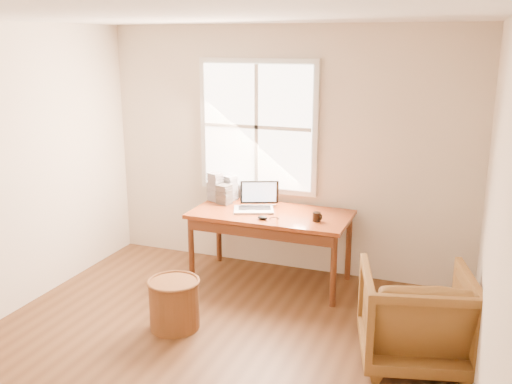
# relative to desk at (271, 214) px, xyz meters

# --- Properties ---
(room_shell) EXTENTS (4.04, 4.54, 2.64)m
(room_shell) POSITION_rel_desk_xyz_m (-0.02, -1.64, 0.59)
(room_shell) COLOR brown
(room_shell) RESTS_ON ground
(desk) EXTENTS (1.60, 0.80, 0.04)m
(desk) POSITION_rel_desk_xyz_m (0.00, 0.00, 0.00)
(desk) COLOR brown
(desk) RESTS_ON room_shell
(armchair) EXTENTS (1.00, 1.02, 0.76)m
(armchair) POSITION_rel_desk_xyz_m (1.55, -1.05, -0.35)
(armchair) COLOR brown
(armchair) RESTS_ON room_shell
(wicker_stool) EXTENTS (0.48, 0.48, 0.43)m
(wicker_stool) POSITION_rel_desk_xyz_m (-0.46, -1.23, -0.51)
(wicker_stool) COLOR brown
(wicker_stool) RESTS_ON room_shell
(laptop) EXTENTS (0.56, 0.57, 0.31)m
(laptop) POSITION_rel_desk_xyz_m (-0.19, -0.01, 0.18)
(laptop) COLOR silver
(laptop) RESTS_ON desk
(mouse) EXTENTS (0.12, 0.09, 0.04)m
(mouse) POSITION_rel_desk_xyz_m (0.00, -0.25, 0.04)
(mouse) COLOR black
(mouse) RESTS_ON desk
(coffee_mug) EXTENTS (0.10, 0.10, 0.09)m
(coffee_mug) POSITION_rel_desk_xyz_m (0.51, -0.11, 0.06)
(coffee_mug) COLOR black
(coffee_mug) RESTS_ON desk
(cd_stack_a) EXTENTS (0.17, 0.16, 0.27)m
(cd_stack_a) POSITION_rel_desk_xyz_m (-0.57, 0.28, 0.16)
(cd_stack_a) COLOR silver
(cd_stack_a) RESTS_ON desk
(cd_stack_b) EXTENTS (0.17, 0.16, 0.21)m
(cd_stack_b) POSITION_rel_desk_xyz_m (-0.57, 0.12, 0.13)
(cd_stack_b) COLOR #252429
(cd_stack_b) RESTS_ON desk
(cd_stack_c) EXTENTS (0.17, 0.16, 0.31)m
(cd_stack_c) POSITION_rel_desk_xyz_m (-0.71, 0.20, 0.17)
(cd_stack_c) COLOR #AAACB9
(cd_stack_c) RESTS_ON desk
(cd_stack_d) EXTENTS (0.16, 0.15, 0.17)m
(cd_stack_d) POSITION_rel_desk_xyz_m (-0.34, 0.36, 0.10)
(cd_stack_d) COLOR #AFB4BA
(cd_stack_d) RESTS_ON desk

